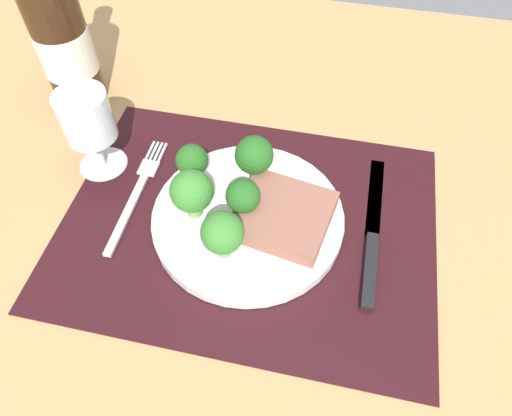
% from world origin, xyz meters
% --- Properties ---
extents(ground_plane, '(1.40, 1.10, 0.03)m').
position_xyz_m(ground_plane, '(0.00, 0.00, -0.01)').
color(ground_plane, tan).
extents(placemat, '(0.46, 0.35, 0.00)m').
position_xyz_m(placemat, '(0.00, 0.00, 0.00)').
color(placemat, black).
rests_on(placemat, ground_plane).
extents(plate, '(0.24, 0.24, 0.02)m').
position_xyz_m(plate, '(0.00, 0.00, 0.01)').
color(plate, white).
rests_on(plate, placemat).
extents(steak, '(0.13, 0.12, 0.02)m').
position_xyz_m(steak, '(0.04, -0.00, 0.03)').
color(steak, '#8C5647').
rests_on(steak, plate).
extents(broccoli_near_steak, '(0.05, 0.05, 0.07)m').
position_xyz_m(broccoli_near_steak, '(-0.06, -0.01, 0.06)').
color(broccoli_near_steak, '#6B994C').
rests_on(broccoli_near_steak, plate).
extents(broccoli_center, '(0.05, 0.05, 0.07)m').
position_xyz_m(broccoli_center, '(-0.01, 0.06, 0.06)').
color(broccoli_center, '#6B994C').
rests_on(broccoli_center, plate).
extents(broccoli_front_edge, '(0.05, 0.05, 0.06)m').
position_xyz_m(broccoli_front_edge, '(-0.01, -0.06, 0.06)').
color(broccoli_front_edge, '#6B994C').
rests_on(broccoli_front_edge, plate).
extents(broccoli_back_left, '(0.04, 0.04, 0.06)m').
position_xyz_m(broccoli_back_left, '(-0.01, -0.00, 0.05)').
color(broccoli_back_left, '#6B994C').
rests_on(broccoli_back_left, plate).
extents(broccoli_near_fork, '(0.04, 0.04, 0.06)m').
position_xyz_m(broccoli_near_fork, '(-0.08, 0.04, 0.06)').
color(broccoli_near_fork, '#6B994C').
rests_on(broccoli_near_fork, plate).
extents(fork, '(0.02, 0.19, 0.01)m').
position_xyz_m(fork, '(-0.15, 0.01, 0.01)').
color(fork, silver).
rests_on(fork, placemat).
extents(knife, '(0.02, 0.23, 0.01)m').
position_xyz_m(knife, '(0.15, 0.01, 0.01)').
color(knife, black).
rests_on(knife, placemat).
extents(wine_bottle, '(0.08, 0.08, 0.27)m').
position_xyz_m(wine_bottle, '(-0.31, 0.18, 0.10)').
color(wine_bottle, '#331E0F').
rests_on(wine_bottle, ground_plane).
extents(wine_glass, '(0.07, 0.07, 0.12)m').
position_xyz_m(wine_glass, '(-0.22, 0.06, 0.08)').
color(wine_glass, silver).
rests_on(wine_glass, ground_plane).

